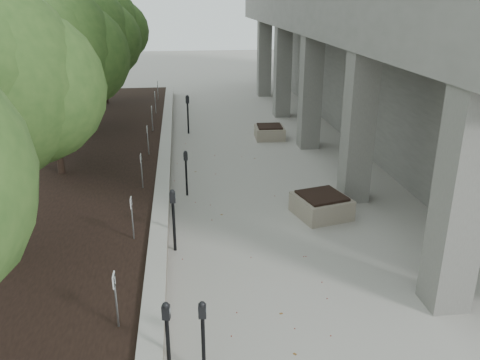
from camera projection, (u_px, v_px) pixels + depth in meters
ground at (270, 356)px, 7.72m from camera, size 90.00×90.00×0.00m
retaining_wall at (165, 163)px, 15.78m from camera, size 0.39×26.00×0.50m
planting_bed at (47, 169)px, 15.39m from camera, size 7.00×26.00×0.40m
crabapple_tree_3 at (49, 80)px, 13.50m from camera, size 4.60×4.00×5.44m
crabapple_tree_4 at (82, 58)px, 18.14m from camera, size 4.60×4.00×5.44m
crabapple_tree_5 at (101, 45)px, 22.79m from camera, size 4.60×4.00×5.44m
parking_sign_2 at (116, 301)px, 7.61m from camera, size 0.04×0.22×0.96m
parking_sign_3 at (132, 219)px, 10.40m from camera, size 0.04×0.22×0.96m
parking_sign_4 at (142, 171)px, 13.18m from camera, size 0.04×0.22×0.96m
parking_sign_5 at (148, 140)px, 15.97m from camera, size 0.04×0.22×0.96m
parking_sign_6 at (152, 119)px, 18.75m from camera, size 0.04×0.22×0.96m
parking_sign_7 at (155, 102)px, 21.54m from camera, size 0.04×0.22×0.96m
parking_sign_8 at (158, 90)px, 24.32m from camera, size 0.04×0.22×0.96m
parking_meter_1 at (168, 341)px, 7.04m from camera, size 0.15×0.12×1.33m
parking_meter_2 at (203, 339)px, 7.11m from camera, size 0.14×0.11×1.30m
parking_meter_3 at (174, 220)px, 10.66m from camera, size 0.15×0.11×1.45m
parking_meter_4 at (186, 173)px, 13.66m from camera, size 0.14×0.10×1.32m
parking_meter_5 at (188, 114)px, 19.78m from camera, size 0.17×0.14×1.58m
planter_front at (321, 205)px, 12.54m from camera, size 1.51×1.51×0.58m
planter_back at (269, 132)px, 19.29m from camera, size 1.16×1.16×0.52m
berry_scatter at (231, 220)px, 12.35m from camera, size 3.30×14.10×0.02m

